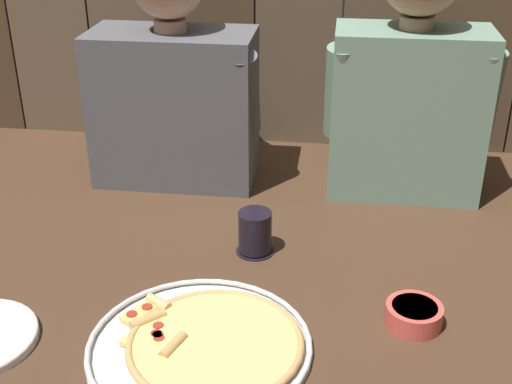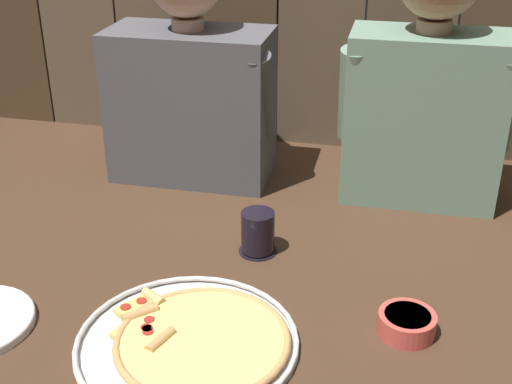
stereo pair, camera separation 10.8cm
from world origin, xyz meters
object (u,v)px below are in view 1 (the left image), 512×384
(dipping_bowl, at_px, (414,314))
(diner_left, at_px, (173,79))
(diner_right, at_px, (411,73))
(drinking_glass, at_px, (255,233))
(pizza_tray, at_px, (205,344))

(dipping_bowl, xyz_separation_m, diner_left, (-0.58, 0.57, 0.25))
(diner_right, bearing_deg, drinking_glass, -133.08)
(pizza_tray, distance_m, dipping_bowl, 0.39)
(drinking_glass, relative_size, diner_left, 0.16)
(pizza_tray, xyz_separation_m, diner_left, (-0.21, 0.69, 0.26))
(diner_left, relative_size, diner_right, 0.94)
(pizza_tray, bearing_deg, drinking_glass, 82.07)
(pizza_tray, distance_m, diner_right, 0.84)
(pizza_tray, height_order, dipping_bowl, dipping_bowl)
(pizza_tray, height_order, diner_left, diner_left)
(dipping_bowl, bearing_deg, diner_right, 89.16)
(pizza_tray, relative_size, diner_left, 0.65)
(pizza_tray, relative_size, dipping_bowl, 3.79)
(pizza_tray, xyz_separation_m, drinking_glass, (0.05, 0.33, 0.04))
(drinking_glass, bearing_deg, diner_right, 46.92)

